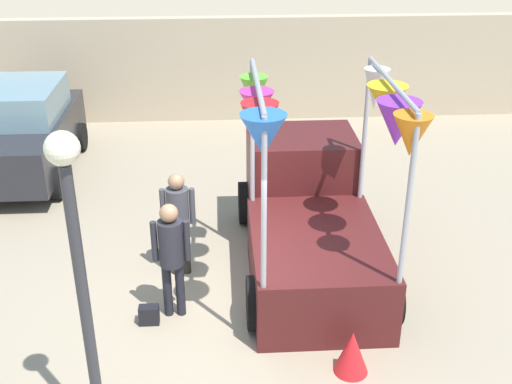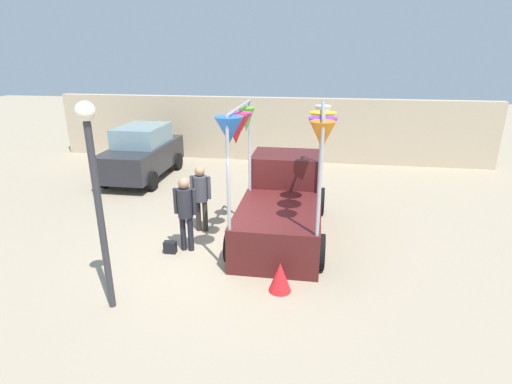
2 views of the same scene
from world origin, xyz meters
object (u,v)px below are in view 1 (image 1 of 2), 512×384
(vendor_truck, at_px, (309,209))
(person_vendor, at_px, (178,214))
(person_customer, at_px, (171,250))
(folded_kite_bundle_crimson, at_px, (352,352))
(parked_car, at_px, (25,131))
(handbag, at_px, (149,315))
(street_lamp, at_px, (77,256))

(vendor_truck, bearing_deg, person_vendor, -172.96)
(person_customer, height_order, folded_kite_bundle_crimson, person_customer)
(parked_car, bearing_deg, person_vendor, -50.61)
(person_vendor, bearing_deg, vendor_truck, 7.04)
(person_vendor, bearing_deg, handbag, -107.00)
(vendor_truck, relative_size, parked_car, 1.04)
(person_customer, bearing_deg, folded_kite_bundle_crimson, -30.31)
(folded_kite_bundle_crimson, bearing_deg, parked_car, 130.73)
(person_vendor, height_order, folded_kite_bundle_crimson, person_vendor)
(person_customer, relative_size, handbag, 6.30)
(person_customer, bearing_deg, parked_car, 122.68)
(vendor_truck, xyz_separation_m, person_vendor, (-2.04, -0.25, 0.10))
(vendor_truck, relative_size, handbag, 14.81)
(vendor_truck, xyz_separation_m, parked_car, (-5.40, 3.84, 0.00))
(folded_kite_bundle_crimson, bearing_deg, street_lamp, -162.05)
(parked_car, height_order, person_vendor, parked_car)
(vendor_truck, distance_m, folded_kite_bundle_crimson, 2.75)
(person_customer, relative_size, person_vendor, 1.02)
(handbag, bearing_deg, parked_car, 118.92)
(street_lamp, bearing_deg, person_customer, 73.62)
(vendor_truck, bearing_deg, handbag, -147.77)
(person_customer, bearing_deg, person_vendor, 87.80)
(person_customer, bearing_deg, vendor_truck, 32.64)
(folded_kite_bundle_crimson, bearing_deg, person_customer, 149.69)
(folded_kite_bundle_crimson, bearing_deg, handbag, 156.67)
(handbag, bearing_deg, person_vendor, 73.00)
(person_vendor, xyz_separation_m, street_lamp, (-0.72, -3.38, 1.38))
(parked_car, relative_size, folded_kite_bundle_crimson, 6.67)
(handbag, relative_size, folded_kite_bundle_crimson, 0.47)
(person_vendor, distance_m, folded_kite_bundle_crimson, 3.38)
(street_lamp, bearing_deg, parked_car, 109.48)
(parked_car, bearing_deg, person_customer, -57.32)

